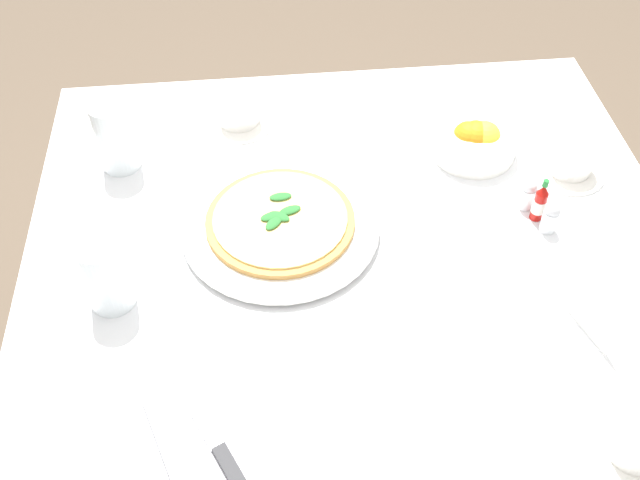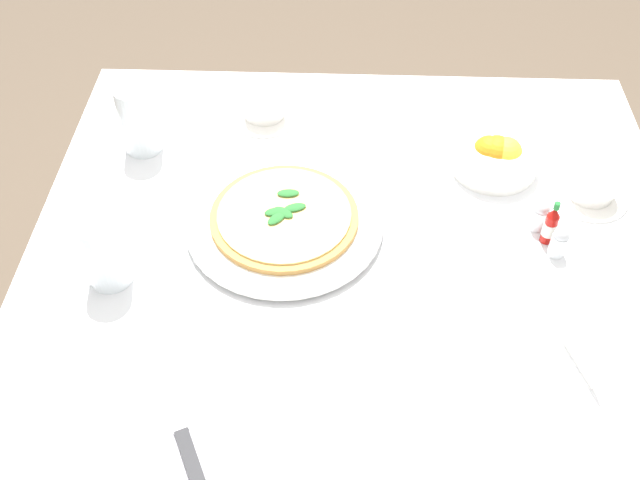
% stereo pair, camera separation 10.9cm
% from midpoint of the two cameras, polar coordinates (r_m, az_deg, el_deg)
% --- Properties ---
extents(ground_plane, '(8.00, 8.00, 0.00)m').
position_cam_midpoint_polar(ground_plane, '(1.76, 0.31, -18.35)').
color(ground_plane, brown).
extents(dining_table, '(1.05, 1.05, 0.75)m').
position_cam_midpoint_polar(dining_table, '(1.23, 0.43, -6.53)').
color(dining_table, white).
rests_on(dining_table, ground_plane).
extents(pizza_plate, '(0.32, 0.32, 0.02)m').
position_cam_midpoint_polar(pizza_plate, '(1.17, -5.79, 0.97)').
color(pizza_plate, white).
rests_on(pizza_plate, dining_table).
extents(pizza, '(0.24, 0.24, 0.02)m').
position_cam_midpoint_polar(pizza, '(1.16, -5.84, 1.45)').
color(pizza, '#C68E47').
rests_on(pizza, pizza_plate).
extents(coffee_cup_near_left, '(0.13, 0.13, 0.07)m').
position_cam_midpoint_polar(coffee_cup_near_left, '(1.38, -8.75, 9.99)').
color(coffee_cup_near_left, white).
rests_on(coffee_cup_near_left, dining_table).
extents(coffee_cup_far_right, '(0.13, 0.13, 0.06)m').
position_cam_midpoint_polar(coffee_cup_far_right, '(1.31, 16.95, 5.98)').
color(coffee_cup_far_right, white).
rests_on(coffee_cup_far_right, dining_table).
extents(water_glass_near_right, '(0.07, 0.07, 0.12)m').
position_cam_midpoint_polar(water_glass_near_right, '(1.10, -19.22, -2.90)').
color(water_glass_near_right, white).
rests_on(water_glass_near_right, dining_table).
extents(water_glass_center_back, '(0.07, 0.07, 0.13)m').
position_cam_midpoint_polar(water_glass_center_back, '(1.31, -18.11, 7.46)').
color(water_glass_center_back, white).
rests_on(water_glass_center_back, dining_table).
extents(napkin_folded, '(0.25, 0.20, 0.02)m').
position_cam_midpoint_polar(napkin_folded, '(0.96, -11.54, -15.82)').
color(napkin_folded, white).
rests_on(napkin_folded, dining_table).
extents(dinner_knife, '(0.18, 0.10, 0.01)m').
position_cam_midpoint_polar(dinner_knife, '(0.95, -11.74, -15.30)').
color(dinner_knife, silver).
rests_on(dinner_knife, napkin_folded).
extents(citrus_bowl, '(0.15, 0.15, 0.07)m').
position_cam_midpoint_polar(citrus_bowl, '(1.31, 9.76, 7.65)').
color(citrus_bowl, white).
rests_on(citrus_bowl, dining_table).
extents(hot_sauce_bottle, '(0.02, 0.02, 0.08)m').
position_cam_midpoint_polar(hot_sauce_bottle, '(1.21, 14.46, 2.72)').
color(hot_sauce_bottle, '#B7140F').
rests_on(hot_sauce_bottle, dining_table).
extents(salt_shaker, '(0.03, 0.03, 0.06)m').
position_cam_midpoint_polar(salt_shaker, '(1.23, 13.59, 3.31)').
color(salt_shaker, white).
rests_on(salt_shaker, dining_table).
extents(pepper_shaker, '(0.03, 0.03, 0.06)m').
position_cam_midpoint_polar(pepper_shaker, '(1.20, 15.20, 1.51)').
color(pepper_shaker, white).
rests_on(pepper_shaker, dining_table).
extents(menu_card, '(0.09, 0.03, 0.06)m').
position_cam_midpoint_polar(menu_card, '(1.07, 17.90, -6.08)').
color(menu_card, white).
rests_on(menu_card, dining_table).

